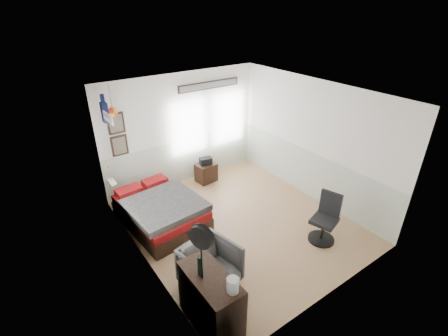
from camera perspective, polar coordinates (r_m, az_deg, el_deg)
The scene contains 12 objects.
ground_plane at distance 6.83m, azimuth 2.66°, elevation -9.67°, with size 4.00×4.50×0.01m, color #9F724D.
room_shell at distance 6.08m, azimuth 1.33°, elevation 3.14°, with size 4.02×4.52×2.71m.
wall_decor at distance 6.92m, azimuth -14.59°, elevation 9.69°, with size 3.55×1.32×1.44m.
bed at distance 6.78m, azimuth -11.05°, elevation -7.44°, with size 1.47×1.97×0.60m.
dresser at distance 4.83m, azimuth -2.36°, elevation -22.22°, with size 0.48×1.00×0.90m, color black.
armchair at distance 5.38m, azimuth -2.40°, elevation -16.87°, with size 0.79×0.81×0.74m, color #525252.
nightstand at distance 8.18m, azimuth -3.17°, elevation -0.80°, with size 0.47×0.38×0.47m, color black.
task_chair at distance 6.47m, azimuth 17.33°, elevation -9.00°, with size 0.55×0.55×0.99m.
kettle at distance 4.25m, azimuth 1.54°, elevation -19.91°, with size 0.18×0.16×0.21m.
bottle at distance 4.43m, azimuth -4.24°, elevation -16.68°, with size 0.07×0.07×0.30m, color black.
stand_fan at distance 4.05m, azimuth -3.99°, elevation -12.19°, with size 0.22×0.32×0.84m.
black_bag at distance 8.03m, azimuth -3.23°, elevation 1.23°, with size 0.29×0.19×0.17m, color black.
Camera 1 is at (-3.37, -4.25, 4.14)m, focal length 26.00 mm.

